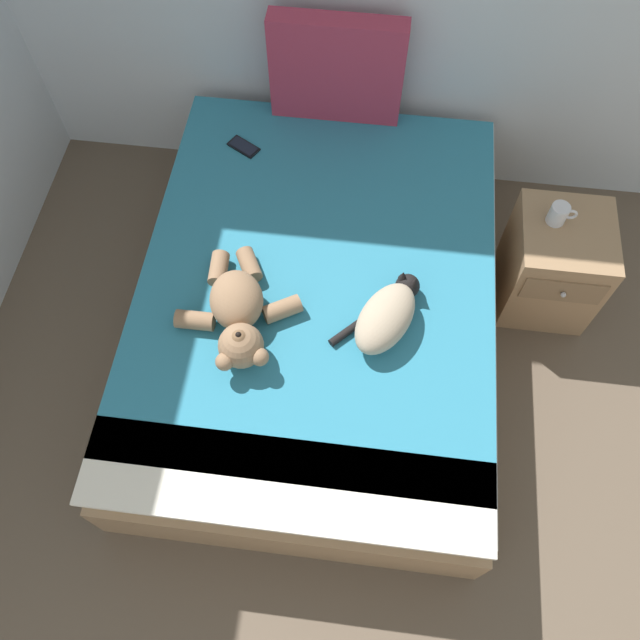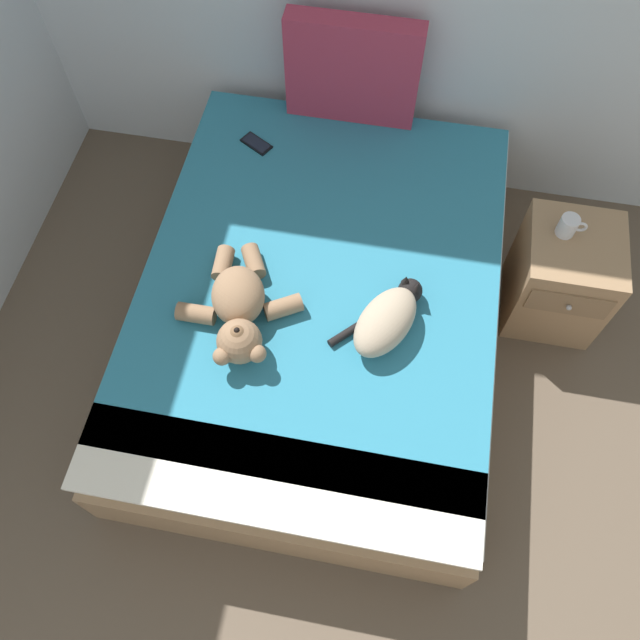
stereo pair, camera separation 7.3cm
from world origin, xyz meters
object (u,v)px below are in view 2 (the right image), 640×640
cat (388,319)px  bed (320,309)px  teddy_bear (239,309)px  patterned_cushion (353,71)px  mug (568,226)px  cell_phone (256,144)px  nightstand (560,277)px

cat → bed: bearing=149.1°
teddy_bear → patterned_cushion: bearing=78.4°
patterned_cushion → cat: 1.19m
bed → mug: mug is taller
cell_phone → nightstand: size_ratio=0.31×
bed → nightstand: (1.05, 0.36, 0.01)m
patterned_cushion → mug: (1.02, -0.55, -0.19)m
teddy_bear → mug: size_ratio=4.87×
patterned_cushion → cat: size_ratio=1.45×
cell_phone → bed: bearing=-57.5°
cell_phone → mug: size_ratio=1.37×
cell_phone → patterned_cushion: bearing=34.4°
patterned_cushion → bed: bearing=-88.3°
bed → patterned_cushion: size_ratio=3.38×
bed → nightstand: size_ratio=3.90×
bed → cat: (0.30, -0.18, 0.33)m
bed → cell_phone: 0.84m
teddy_bear → mug: bearing=27.3°
patterned_cushion → mug: 1.17m
cell_phone → mug: 1.45m
patterned_cushion → cell_phone: size_ratio=3.69×
cat → nightstand: 0.98m
mug → nightstand: bearing=-34.4°
teddy_bear → cell_phone: size_ratio=3.56×
patterned_cushion → cell_phone: 0.55m
bed → teddy_bear: size_ratio=3.50×
nightstand → cell_phone: bearing=167.9°
teddy_bear → cell_phone: teddy_bear is taller
teddy_bear → cat: bearing=6.9°
cell_phone → cat: bearing=-49.6°
cat → mug: 0.90m
nightstand → mug: size_ratio=4.37×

